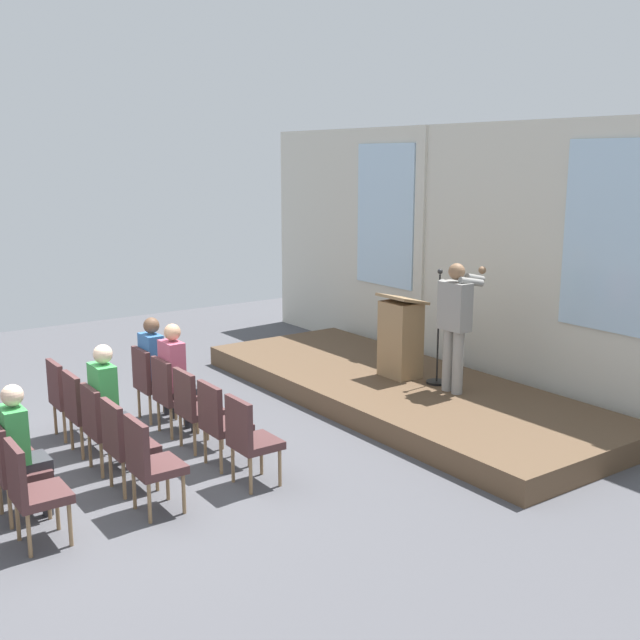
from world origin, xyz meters
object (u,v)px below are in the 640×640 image
chair_r0_c0 (150,379)px  chair_r0_c2 (194,404)px  chair_r1_c0 (66,394)px  audience_r2_c3 (21,444)px  audience_r1_c2 (109,401)px  chair_r1_c4 (149,460)px  mic_stand (437,359)px  audience_r0_c0 (156,363)px  chair_r0_c1 (171,391)px  chair_r0_c3 (220,419)px  chair_r2_c4 (31,487)px  audience_r0_c1 (176,373)px  speaker (455,318)px  chair_r1_c2 (102,423)px  chair_r1_c1 (83,408)px  chair_r2_c3 (13,464)px  chair_r0_c4 (249,436)px  chair_r1_c3 (124,440)px  lectern (401,337)px

chair_r0_c0 → chair_r0_c2: (1.23, 0.00, 0.00)m
chair_r1_c0 → audience_r2_c3: 2.10m
audience_r1_c2 → chair_r1_c4: audience_r1_c2 is taller
mic_stand → audience_r0_c0: 3.69m
chair_r0_c1 → chair_r1_c4: size_ratio=1.00×
chair_r0_c0 → chair_r0_c3: (1.85, 0.00, 0.00)m
chair_r0_c3 → chair_r1_c4: (0.62, -1.06, 0.00)m
chair_r2_c4 → audience_r0_c1: bearing=130.0°
speaker → chair_r1_c2: 4.50m
chair_r0_c0 → chair_r0_c1: bearing=0.0°
audience_r0_c0 → speaker: bearing=58.1°
chair_r1_c1 → chair_r2_c3: 1.63m
audience_r0_c1 → chair_r0_c2: (0.62, -0.08, -0.21)m
chair_r2_c3 → chair_r0_c4: bearing=73.8°
chair_r0_c4 → chair_r1_c1: bearing=-150.1°
chair_r0_c4 → chair_r1_c3: bearing=-120.1°
chair_r1_c0 → chair_r2_c4: (2.46, -1.06, 0.00)m
chair_r0_c4 → audience_r1_c2: (-1.23, -0.98, 0.23)m
lectern → chair_r1_c0: size_ratio=1.23×
audience_r0_c1 → audience_r2_c3: size_ratio=1.06×
chair_r1_c2 → chair_r1_c3: size_ratio=1.00×
chair_r0_c0 → audience_r2_c3: 2.76m
audience_r2_c3 → chair_r2_c4: size_ratio=1.36×
lectern → chair_r1_c4: 4.51m
chair_r0_c1 → chair_r0_c4: bearing=0.0°
audience_r0_c0 → chair_r0_c1: bearing=-7.5°
audience_r0_c1 → chair_r1_c2: bearing=-61.6°
chair_r1_c1 → chair_r1_c3: (1.23, 0.00, 0.00)m
audience_r0_c0 → chair_r0_c0: bearing=-90.0°
audience_r0_c0 → chair_r2_c3: 2.88m
chair_r0_c3 → chair_r0_c0: bearing=180.0°
lectern → chair_r1_c1: 4.32m
chair_r1_c3 → chair_r0_c0: bearing=150.1°
chair_r1_c0 → chair_r2_c3: (1.85, -1.06, 0.00)m
chair_r1_c0 → chair_r1_c1: bearing=0.0°
chair_r0_c0 → chair_r2_c3: 2.81m
audience_r0_c0 → chair_r1_c4: bearing=-24.9°
lectern → audience_r0_c1: lectern is taller
chair_r1_c4 → audience_r2_c3: size_ratio=0.73×
chair_r0_c2 → chair_r2_c4: size_ratio=1.00×
chair_r1_c3 → audience_r2_c3: audience_r2_c3 is taller
lectern → audience_r0_c1: size_ratio=0.86×
chair_r0_c3 → chair_r0_c4: bearing=0.0°
chair_r0_c3 → chair_r2_c3: bearing=-90.0°
lectern → chair_r0_c1: size_ratio=1.23×
chair_r1_c4 → audience_r0_c1: bearing=148.3°
mic_stand → audience_r0_c0: size_ratio=1.18×
audience_r0_c0 → chair_r1_c2: bearing=-42.8°
chair_r0_c2 → chair_r1_c0: bearing=-139.3°
audience_r0_c0 → audience_r0_c1: (0.62, -0.00, 0.01)m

